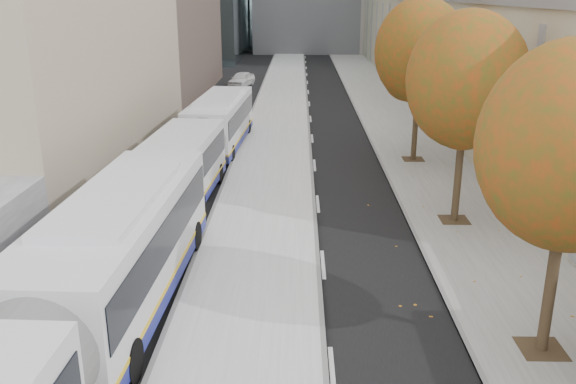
{
  "coord_description": "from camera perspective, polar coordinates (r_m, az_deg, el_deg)",
  "views": [
    {
      "loc": [
        -2.47,
        -0.28,
        8.55
      ],
      "look_at": [
        -2.8,
        18.02,
        2.5
      ],
      "focal_mm": 38.0,
      "sensor_mm": 36.0,
      "label": 1
    }
  ],
  "objects": [
    {
      "name": "bus_platform",
      "position": [
        36.31,
        -1.22,
        4.79
      ],
      "size": [
        4.25,
        150.0,
        0.15
      ],
      "primitive_type": "cube",
      "color": "#B2B2B2",
      "rests_on": "ground"
    },
    {
      "name": "sidewalk",
      "position": [
        36.88,
        11.34,
        4.59
      ],
      "size": [
        4.75,
        150.0,
        0.08
      ],
      "primitive_type": "cube",
      "color": "gray",
      "rests_on": "ground"
    },
    {
      "name": "building_tan",
      "position": [
        66.9,
        17.1,
        13.62
      ],
      "size": [
        18.0,
        92.0,
        8.0
      ],
      "primitive_type": "cube",
      "color": "gray",
      "rests_on": "ground"
    },
    {
      "name": "tree_c",
      "position": [
        14.97,
        25.0,
        3.83
      ],
      "size": [
        4.2,
        4.2,
        7.28
      ],
      "color": "#302417",
      "rests_on": "sidewalk"
    },
    {
      "name": "tree_d",
      "position": [
        23.29,
        16.39,
        9.96
      ],
      "size": [
        4.4,
        4.4,
        7.6
      ],
      "color": "#302417",
      "rests_on": "sidewalk"
    },
    {
      "name": "tree_e",
      "position": [
        31.99,
        12.28,
        12.75
      ],
      "size": [
        4.6,
        4.6,
        7.92
      ],
      "color": "#302417",
      "rests_on": "sidewalk"
    },
    {
      "name": "bus_near",
      "position": [
        14.14,
        -20.65,
        -11.84
      ],
      "size": [
        3.41,
        19.11,
        3.17
      ],
      "rotation": [
        0.0,
        0.0,
        -0.03
      ],
      "color": "silver",
      "rests_on": "ground"
    },
    {
      "name": "bus_far",
      "position": [
        31.4,
        -7.57,
        5.23
      ],
      "size": [
        3.36,
        16.99,
        2.81
      ],
      "rotation": [
        0.0,
        0.0,
        -0.05
      ],
      "color": "silver",
      "rests_on": "ground"
    },
    {
      "name": "distant_car",
      "position": [
        58.26,
        -4.38,
        10.48
      ],
      "size": [
        2.55,
        4.27,
        1.36
      ],
      "primitive_type": "imported",
      "rotation": [
        0.0,
        0.0,
        -0.25
      ],
      "color": "silver",
      "rests_on": "ground"
    }
  ]
}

